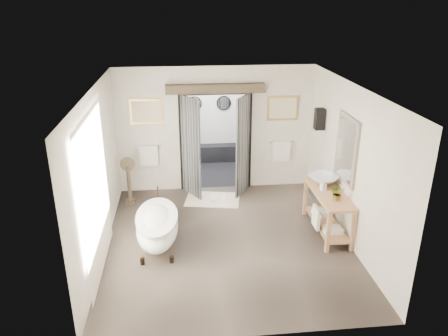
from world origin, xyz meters
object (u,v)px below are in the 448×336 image
(basin, at_px, (323,180))
(rug, at_px, (213,199))
(clawfoot_tub, at_px, (157,226))
(vanity, at_px, (327,208))

(basin, bearing_deg, rug, 150.08)
(clawfoot_tub, height_order, rug, clawfoot_tub)
(clawfoot_tub, bearing_deg, rug, 57.46)
(clawfoot_tub, xyz_separation_m, basin, (3.25, 0.52, 0.54))
(clawfoot_tub, bearing_deg, basin, 9.09)
(vanity, xyz_separation_m, rug, (-2.09, 1.65, -0.50))
(clawfoot_tub, height_order, vanity, vanity)
(rug, xyz_separation_m, basin, (2.09, -1.30, 0.94))
(clawfoot_tub, distance_m, vanity, 3.25)
(clawfoot_tub, relative_size, vanity, 1.07)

